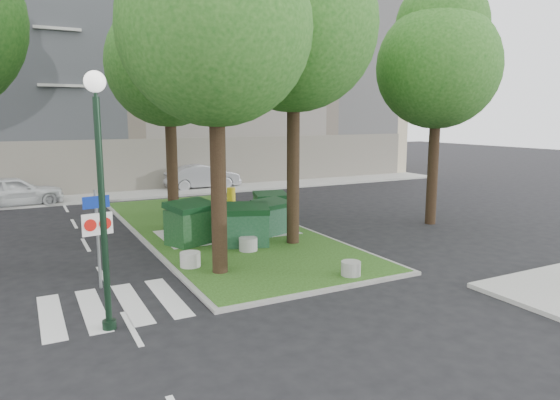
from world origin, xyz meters
TOP-DOWN VIEW (x-y plane):
  - ground at (0.00, 0.00)m, footprint 120.00×120.00m
  - median_island at (0.50, 8.00)m, footprint 6.00×16.00m
  - median_kerb at (0.50, 8.00)m, footprint 6.30×16.30m
  - building_sidewalk at (0.00, 18.50)m, footprint 42.00×3.00m
  - zebra_crossing at (-3.75, 1.50)m, footprint 5.00×3.00m
  - apartment_building at (0.00, 26.00)m, footprint 41.00×12.00m
  - tree_median_near_left at (-1.41, 2.56)m, footprint 5.20×5.20m
  - tree_median_near_right at (2.09, 4.56)m, footprint 5.60×5.60m
  - tree_median_mid at (-0.91, 9.06)m, footprint 4.80×4.80m
  - tree_median_far at (2.29, 12.06)m, footprint 5.80×5.80m
  - tree_street_right at (9.09, 5.06)m, footprint 5.00×5.00m
  - dumpster_a at (-1.21, 6.03)m, footprint 1.94×1.68m
  - dumpster_b at (0.39, 4.93)m, footprint 1.84×1.57m
  - dumpster_c at (1.99, 6.10)m, footprint 1.66×1.41m
  - dumpster_d at (3.00, 8.27)m, footprint 1.50×1.19m
  - bollard_left at (-2.10, 3.39)m, footprint 0.60×0.60m
  - bollard_right at (1.64, 0.50)m, footprint 0.55×0.55m
  - bollard_mid at (0.16, 4.24)m, footprint 0.61×0.61m
  - litter_bin at (3.20, 13.21)m, footprint 0.44×0.44m
  - street_lamp at (-4.92, 0.18)m, footprint 0.43×0.43m
  - traffic_sign_pole at (-4.70, 3.00)m, footprint 0.79×0.18m
  - car_white at (-6.75, 17.73)m, footprint 4.84×2.41m
  - car_silver at (3.79, 19.50)m, footprint 4.76×1.75m

SIDE VIEW (x-z plane):
  - ground at x=0.00m, z-range 0.00..0.00m
  - zebra_crossing at x=-3.75m, z-range 0.00..0.01m
  - median_kerb at x=0.50m, z-range 0.00..0.10m
  - median_island at x=0.50m, z-range 0.00..0.12m
  - building_sidewalk at x=0.00m, z-range 0.00..0.12m
  - bollard_right at x=1.64m, z-range 0.12..0.52m
  - bollard_left at x=-2.10m, z-range 0.12..0.55m
  - bollard_mid at x=0.16m, z-range 0.12..0.56m
  - litter_bin at x=3.20m, z-range 0.12..0.90m
  - dumpster_d at x=3.00m, z-range 0.09..1.34m
  - dumpster_c at x=1.99m, z-range 0.09..1.40m
  - car_silver at x=3.79m, z-range 0.00..1.56m
  - car_white at x=-6.75m, z-range 0.00..1.59m
  - dumpster_b at x=0.39m, z-range 0.09..1.54m
  - dumpster_a at x=-1.21m, z-range 0.09..1.61m
  - traffic_sign_pole at x=-4.70m, z-range 0.37..3.02m
  - street_lamp at x=-4.92m, z-range 0.70..6.11m
  - tree_median_mid at x=-0.91m, z-range 1.98..11.97m
  - tree_street_right at x=9.09m, z-range 1.95..12.02m
  - tree_median_near_left at x=-1.41m, z-range 2.05..12.58m
  - tree_median_near_right at x=2.09m, z-range 2.26..13.72m
  - apartment_building at x=0.00m, z-range 0.00..16.00m
  - tree_median_far at x=2.29m, z-range 2.36..14.28m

